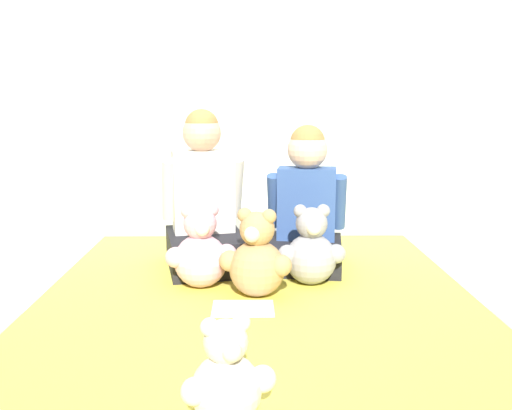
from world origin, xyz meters
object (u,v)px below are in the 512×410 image
object	(u,v)px
child_on_left	(204,208)
teddy_bear_at_foot_of_bed	(226,379)
teddy_bear_held_by_left_child	(201,252)
child_on_right	(306,208)
pillow_at_headboard	(255,234)
teddy_bear_held_by_right_child	(311,251)
teddy_bear_between_children	(257,260)
sign_card	(243,308)
bed	(258,368)

from	to	relation	value
child_on_left	teddy_bear_at_foot_of_bed	distance (m)	1.18
teddy_bear_at_foot_of_bed	teddy_bear_held_by_left_child	bearing A→B (deg)	78.49
child_on_left	child_on_right	bearing A→B (deg)	-12.04
child_on_left	pillow_at_headboard	world-z (taller)	child_on_left
child_on_left	teddy_bear_at_foot_of_bed	world-z (taller)	child_on_left
teddy_bear_held_by_left_child	teddy_bear_held_by_right_child	bearing A→B (deg)	-8.75
child_on_right	teddy_bear_held_by_right_child	xyz separation A→B (m)	(-0.00, -0.24, -0.12)
child_on_right	teddy_bear_between_children	size ratio (longest dim) A/B	1.86
child_on_right	teddy_bear_at_foot_of_bed	size ratio (longest dim) A/B	2.41
pillow_at_headboard	teddy_bear_at_foot_of_bed	bearing A→B (deg)	-93.02
teddy_bear_held_by_right_child	sign_card	bearing A→B (deg)	-137.20
bed	teddy_bear_held_by_right_child	world-z (taller)	teddy_bear_held_by_right_child
teddy_bear_at_foot_of_bed	pillow_at_headboard	world-z (taller)	teddy_bear_at_foot_of_bed
bed	sign_card	size ratio (longest dim) A/B	9.64
child_on_left	pillow_at_headboard	xyz separation A→B (m)	(0.22, 0.33, -0.20)
teddy_bear_held_by_left_child	pillow_at_headboard	xyz separation A→B (m)	(0.21, 0.60, -0.08)
child_on_left	child_on_right	xyz separation A→B (m)	(0.43, -0.00, -0.00)
teddy_bear_held_by_left_child	teddy_bear_between_children	world-z (taller)	same
bed	pillow_at_headboard	size ratio (longest dim) A/B	4.11
child_on_right	teddy_bear_between_children	bearing A→B (deg)	-111.92
bed	teddy_bear_between_children	size ratio (longest dim) A/B	6.27
child_on_right	teddy_bear_held_by_left_child	xyz separation A→B (m)	(-0.43, -0.27, -0.12)
child_on_right	teddy_bear_held_by_left_child	bearing A→B (deg)	-139.24
teddy_bear_between_children	teddy_bear_at_foot_of_bed	xyz separation A→B (m)	(-0.08, -0.79, -0.03)
child_on_right	sign_card	bearing A→B (deg)	-109.44
teddy_bear_between_children	sign_card	xyz separation A→B (m)	(-0.05, -0.13, -0.13)
child_on_left	teddy_bear_at_foot_of_bed	xyz separation A→B (m)	(0.14, -1.16, -0.15)
teddy_bear_held_by_right_child	teddy_bear_at_foot_of_bed	xyz separation A→B (m)	(-0.29, -0.92, -0.03)
teddy_bear_between_children	teddy_bear_at_foot_of_bed	bearing A→B (deg)	-77.15
child_on_left	teddy_bear_between_children	world-z (taller)	child_on_left
bed	teddy_bear_at_foot_of_bed	bearing A→B (deg)	-96.61
child_on_right	sign_card	world-z (taller)	child_on_right
bed	child_on_left	size ratio (longest dim) A/B	3.05
child_on_right	teddy_bear_held_by_left_child	distance (m)	0.52
bed	teddy_bear_held_by_right_child	xyz separation A→B (m)	(0.21, 0.24, 0.36)
teddy_bear_held_by_left_child	teddy_bear_held_by_right_child	size ratio (longest dim) A/B	1.03
child_on_left	pillow_at_headboard	size ratio (longest dim) A/B	1.35
child_on_right	teddy_bear_at_foot_of_bed	bearing A→B (deg)	-95.75
teddy_bear_held_by_right_child	sign_card	xyz separation A→B (m)	(-0.26, -0.26, -0.13)
teddy_bear_at_foot_of_bed	sign_card	distance (m)	0.67
child_on_left	teddy_bear_between_children	size ratio (longest dim) A/B	2.06
bed	teddy_bear_held_by_right_child	bearing A→B (deg)	49.01
teddy_bear_held_by_left_child	teddy_bear_at_foot_of_bed	bearing A→B (deg)	-94.22
teddy_bear_at_foot_of_bed	pillow_at_headboard	distance (m)	1.50
pillow_at_headboard	teddy_bear_between_children	bearing A→B (deg)	-90.17
teddy_bear_held_by_right_child	pillow_at_headboard	size ratio (longest dim) A/B	0.63
teddy_bear_at_foot_of_bed	pillow_at_headboard	xyz separation A→B (m)	(0.08, 1.50, -0.05)
teddy_bear_held_by_right_child	teddy_bear_at_foot_of_bed	bearing A→B (deg)	-109.51
child_on_right	teddy_bear_held_by_right_child	world-z (taller)	child_on_right
teddy_bear_held_by_left_child	teddy_bear_between_children	xyz separation A→B (m)	(0.21, -0.10, 0.00)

